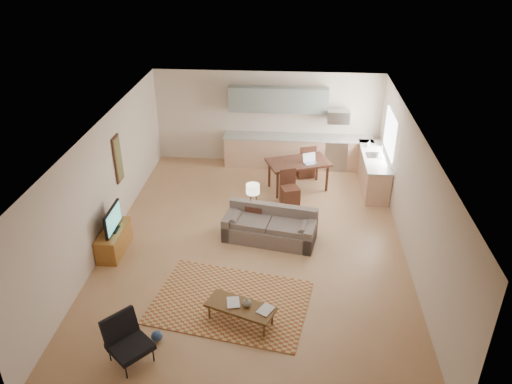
# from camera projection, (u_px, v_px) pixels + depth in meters

# --- Properties ---
(room) EXTENTS (9.00, 9.00, 9.00)m
(room) POSITION_uv_depth(u_px,v_px,m) (255.00, 190.00, 10.46)
(room) COLOR #A2744D
(room) RESTS_ON ground
(kitchen_counter_back) EXTENTS (4.26, 0.64, 0.92)m
(kitchen_counter_back) POSITION_uv_depth(u_px,v_px,m) (297.00, 151.00, 14.49)
(kitchen_counter_back) COLOR tan
(kitchen_counter_back) RESTS_ON ground
(kitchen_counter_right) EXTENTS (0.64, 2.26, 0.92)m
(kitchen_counter_right) POSITION_uv_depth(u_px,v_px,m) (373.00, 171.00, 13.31)
(kitchen_counter_right) COLOR tan
(kitchen_counter_right) RESTS_ON ground
(kitchen_range) EXTENTS (0.62, 0.62, 0.90)m
(kitchen_range) POSITION_uv_depth(u_px,v_px,m) (335.00, 153.00, 14.42)
(kitchen_range) COLOR #A5A8AD
(kitchen_range) RESTS_ON ground
(kitchen_microwave) EXTENTS (0.62, 0.40, 0.35)m
(kitchen_microwave) POSITION_uv_depth(u_px,v_px,m) (338.00, 116.00, 13.92)
(kitchen_microwave) COLOR #A5A8AD
(kitchen_microwave) RESTS_ON room
(upper_cabinets) EXTENTS (2.80, 0.34, 0.70)m
(upper_cabinets) POSITION_uv_depth(u_px,v_px,m) (278.00, 100.00, 13.96)
(upper_cabinets) COLOR gray
(upper_cabinets) RESTS_ON room
(window_right) EXTENTS (0.02, 1.40, 1.05)m
(window_right) POSITION_uv_depth(u_px,v_px,m) (390.00, 133.00, 12.78)
(window_right) COLOR white
(window_right) RESTS_ON room
(wall_art_left) EXTENTS (0.06, 0.42, 1.10)m
(wall_art_left) POSITION_uv_depth(u_px,v_px,m) (118.00, 159.00, 11.38)
(wall_art_left) COLOR olive
(wall_art_left) RESTS_ON room
(triptych) EXTENTS (1.70, 0.04, 0.50)m
(triptych) POSITION_uv_depth(u_px,v_px,m) (264.00, 105.00, 14.21)
(triptych) COLOR beige
(triptych) RESTS_ON room
(rug) EXTENTS (3.15, 2.45, 0.02)m
(rug) POSITION_uv_depth(u_px,v_px,m) (230.00, 302.00, 9.37)
(rug) COLOR brown
(rug) RESTS_ON floor
(sofa) EXTENTS (2.25, 1.30, 0.74)m
(sofa) POSITION_uv_depth(u_px,v_px,m) (270.00, 226.00, 11.08)
(sofa) COLOR #62544D
(sofa) RESTS_ON floor
(coffee_table) EXTENTS (1.32, 0.89, 0.37)m
(coffee_table) POSITION_uv_depth(u_px,v_px,m) (241.00, 314.00, 8.83)
(coffee_table) COLOR #4C3114
(coffee_table) RESTS_ON floor
(book_a) EXTENTS (0.32, 0.37, 0.03)m
(book_a) POSITION_uv_depth(u_px,v_px,m) (227.00, 303.00, 8.79)
(book_a) COLOR maroon
(book_a) RESTS_ON coffee_table
(book_b) EXTENTS (0.48, 0.49, 0.02)m
(book_b) POSITION_uv_depth(u_px,v_px,m) (260.00, 307.00, 8.69)
(book_b) COLOR navy
(book_b) RESTS_ON coffee_table
(vase) EXTENTS (0.23, 0.23, 0.17)m
(vase) POSITION_uv_depth(u_px,v_px,m) (247.00, 302.00, 8.71)
(vase) COLOR black
(vase) RESTS_ON coffee_table
(armchair) EXTENTS (0.98, 0.98, 0.80)m
(armchair) POSITION_uv_depth(u_px,v_px,m) (130.00, 343.00, 7.93)
(armchair) COLOR black
(armchair) RESTS_ON floor
(tv_credenza) EXTENTS (0.44, 1.15, 0.53)m
(tv_credenza) POSITION_uv_depth(u_px,v_px,m) (114.00, 240.00, 10.74)
(tv_credenza) COLOR brown
(tv_credenza) RESTS_ON floor
(tv) EXTENTS (0.09, 0.89, 0.53)m
(tv) POSITION_uv_depth(u_px,v_px,m) (113.00, 219.00, 10.49)
(tv) COLOR black
(tv) RESTS_ON tv_credenza
(console_table) EXTENTS (0.62, 0.48, 0.63)m
(console_table) POSITION_uv_depth(u_px,v_px,m) (253.00, 215.00, 11.57)
(console_table) COLOR #3A1E15
(console_table) RESTS_ON floor
(table_lamp) EXTENTS (0.40, 0.40, 0.51)m
(table_lamp) POSITION_uv_depth(u_px,v_px,m) (253.00, 194.00, 11.30)
(table_lamp) COLOR beige
(table_lamp) RESTS_ON console_table
(dining_table) EXTENTS (1.81, 1.42, 0.80)m
(dining_table) POSITION_uv_depth(u_px,v_px,m) (298.00, 175.00, 13.24)
(dining_table) COLOR #3A1E15
(dining_table) RESTS_ON floor
(dining_chair_near) EXTENTS (0.55, 0.57, 0.89)m
(dining_chair_near) POSITION_uv_depth(u_px,v_px,m) (290.00, 188.00, 12.52)
(dining_chair_near) COLOR #3A1E15
(dining_chair_near) RESTS_ON floor
(dining_chair_far) EXTENTS (0.58, 0.60, 0.97)m
(dining_chair_far) POSITION_uv_depth(u_px,v_px,m) (305.00, 160.00, 13.90)
(dining_chair_far) COLOR #3A1E15
(dining_chair_far) RESTS_ON floor
(laptop) EXTENTS (0.41, 0.37, 0.25)m
(laptop) POSITION_uv_depth(u_px,v_px,m) (311.00, 159.00, 12.87)
(laptop) COLOR #A5A8AD
(laptop) RESTS_ON dining_table
(soap_bottle) EXTENTS (0.11, 0.11, 0.19)m
(soap_bottle) POSITION_uv_depth(u_px,v_px,m) (369.00, 144.00, 13.57)
(soap_bottle) COLOR beige
(soap_bottle) RESTS_ON kitchen_counter_right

